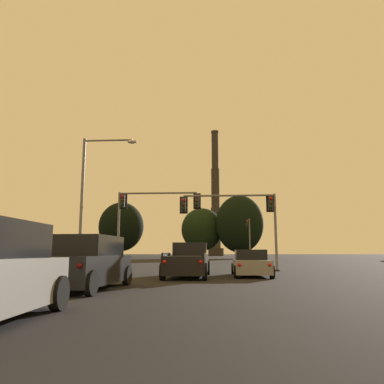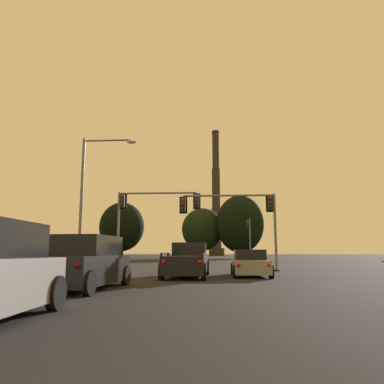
% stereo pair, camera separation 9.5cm
% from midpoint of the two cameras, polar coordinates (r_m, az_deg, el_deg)
% --- Properties ---
extents(suv_left_lane_second, '(2.30, 4.98, 1.86)m').
position_cam_midpoint_polar(suv_left_lane_second, '(13.87, -15.85, -10.40)').
color(suv_left_lane_second, black).
rests_on(suv_left_lane_second, ground_plane).
extents(pickup_truck_center_lane_front, '(2.23, 5.52, 1.82)m').
position_cam_midpoint_polar(pickup_truck_center_lane_front, '(20.16, -0.56, -10.53)').
color(pickup_truck_center_lane_front, black).
rests_on(pickup_truck_center_lane_front, ground_plane).
extents(sedan_right_lane_front, '(2.01, 4.72, 1.43)m').
position_cam_midpoint_polar(sedan_right_lane_front, '(21.02, 8.94, -10.74)').
color(sedan_right_lane_front, gray).
rests_on(sedan_right_lane_front, ground_plane).
extents(traffic_light_overhead_right, '(6.98, 0.50, 5.41)m').
position_cam_midpoint_polar(traffic_light_overhead_right, '(26.81, 7.56, -2.87)').
color(traffic_light_overhead_right, slate).
rests_on(traffic_light_overhead_right, ground_plane).
extents(traffic_light_far_right, '(0.78, 0.50, 6.05)m').
position_cam_midpoint_polar(traffic_light_far_right, '(54.19, 8.73, -6.25)').
color(traffic_light_far_right, slate).
rests_on(traffic_light_far_right, ground_plane).
extents(traffic_light_overhead_left, '(6.55, 0.50, 5.93)m').
position_cam_midpoint_polar(traffic_light_overhead_left, '(29.12, -6.90, -2.62)').
color(traffic_light_overhead_left, slate).
rests_on(traffic_light_overhead_left, ground_plane).
extents(street_lamp, '(3.61, 0.36, 8.72)m').
position_cam_midpoint_polar(street_lamp, '(25.06, -15.10, 0.56)').
color(street_lamp, slate).
rests_on(street_lamp, ground_plane).
extents(smokestack, '(5.75, 5.75, 48.04)m').
position_cam_midpoint_polar(smokestack, '(141.38, 3.73, -2.05)').
color(smokestack, '#2B2722').
rests_on(smokestack, ground_plane).
extents(treeline_left_mid, '(10.08, 9.08, 12.54)m').
position_cam_midpoint_polar(treeline_left_mid, '(86.21, -10.62, -5.23)').
color(treeline_left_mid, black).
rests_on(treeline_left_mid, ground_plane).
extents(treeline_center_right, '(10.15, 9.14, 13.48)m').
position_cam_midpoint_polar(treeline_center_right, '(80.88, 7.37, -4.83)').
color(treeline_center_right, black).
rests_on(treeline_center_right, ground_plane).
extents(treeline_right_mid, '(9.17, 8.26, 11.07)m').
position_cam_midpoint_polar(treeline_right_mid, '(83.43, 1.65, -5.71)').
color(treeline_right_mid, black).
rests_on(treeline_right_mid, ground_plane).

